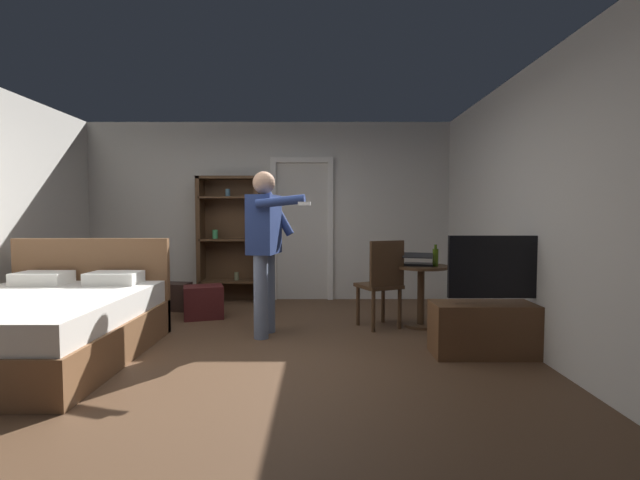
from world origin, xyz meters
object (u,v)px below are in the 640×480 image
(bed, at_px, (42,325))
(person_blue_shirt, at_px, (267,240))
(bottle_on_table, at_px, (437,257))
(wooden_chair, at_px, (384,280))
(side_table, at_px, (423,285))
(tv_flatscreen, at_px, (502,322))
(suitcase_small, at_px, (173,296))
(suitcase_dark, at_px, (205,302))
(laptop, at_px, (420,261))
(bookshelf, at_px, (231,234))

(bed, xyz_separation_m, person_blue_shirt, (1.89, 0.79, 0.70))
(bottle_on_table, relative_size, wooden_chair, 0.25)
(person_blue_shirt, bearing_deg, bed, -157.38)
(side_table, height_order, bottle_on_table, bottle_on_table)
(tv_flatscreen, height_order, suitcase_small, tv_flatscreen)
(bottle_on_table, bearing_deg, person_blue_shirt, -171.13)
(tv_flatscreen, distance_m, side_table, 1.17)
(side_table, relative_size, person_blue_shirt, 0.41)
(bottle_on_table, height_order, person_blue_shirt, person_blue_shirt)
(tv_flatscreen, bearing_deg, side_table, 114.52)
(bed, relative_size, tv_flatscreen, 1.67)
(suitcase_dark, bearing_deg, side_table, -26.28)
(tv_flatscreen, distance_m, person_blue_shirt, 2.41)
(wooden_chair, bearing_deg, laptop, 7.04)
(bookshelf, height_order, wooden_chair, bookshelf)
(suitcase_dark, height_order, suitcase_small, suitcase_dark)
(suitcase_small, bearing_deg, bottle_on_table, -6.65)
(laptop, relative_size, suitcase_dark, 0.87)
(bed, distance_m, suitcase_dark, 1.88)
(bottle_on_table, xyz_separation_m, wooden_chair, (-0.59, -0.01, -0.26))
(bookshelf, distance_m, wooden_chair, 2.61)
(tv_flatscreen, distance_m, bottle_on_table, 1.14)
(person_blue_shirt, relative_size, suitcase_dark, 3.69)
(side_table, bearing_deg, person_blue_shirt, -167.85)
(laptop, bearing_deg, tv_flatscreen, -62.67)
(bookshelf, relative_size, side_table, 2.61)
(bed, relative_size, person_blue_shirt, 1.18)
(laptop, xyz_separation_m, bottle_on_table, (0.18, -0.04, 0.05))
(bookshelf, xyz_separation_m, laptop, (2.43, -1.53, -0.23))
(tv_flatscreen, xyz_separation_m, wooden_chair, (-0.93, 0.96, 0.24))
(tv_flatscreen, height_order, bottle_on_table, tv_flatscreen)
(tv_flatscreen, bearing_deg, wooden_chair, 134.21)
(suitcase_small, bearing_deg, suitcase_dark, -31.27)
(bookshelf, relative_size, laptop, 4.48)
(wooden_chair, distance_m, suitcase_dark, 2.22)
(laptop, xyz_separation_m, suitcase_small, (-3.10, 0.95, -0.57))
(laptop, relative_size, person_blue_shirt, 0.24)
(wooden_chair, bearing_deg, bottle_on_table, 1.17)
(tv_flatscreen, bearing_deg, bottle_on_table, 109.27)
(tv_flatscreen, distance_m, suitcase_dark, 3.40)
(bottle_on_table, distance_m, person_blue_shirt, 1.90)
(suitcase_small, bearing_deg, tv_flatscreen, -18.32)
(laptop, xyz_separation_m, suitcase_dark, (-2.54, 0.46, -0.55))
(bookshelf, bearing_deg, side_table, -31.08)
(person_blue_shirt, bearing_deg, bookshelf, 112.03)
(bed, bearing_deg, suitcase_dark, 56.94)
(side_table, bearing_deg, bottle_on_table, -29.74)
(wooden_chair, xyz_separation_m, person_blue_shirt, (-1.27, -0.28, 0.46))
(wooden_chair, bearing_deg, bed, -161.35)
(bottle_on_table, distance_m, suitcase_dark, 2.84)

